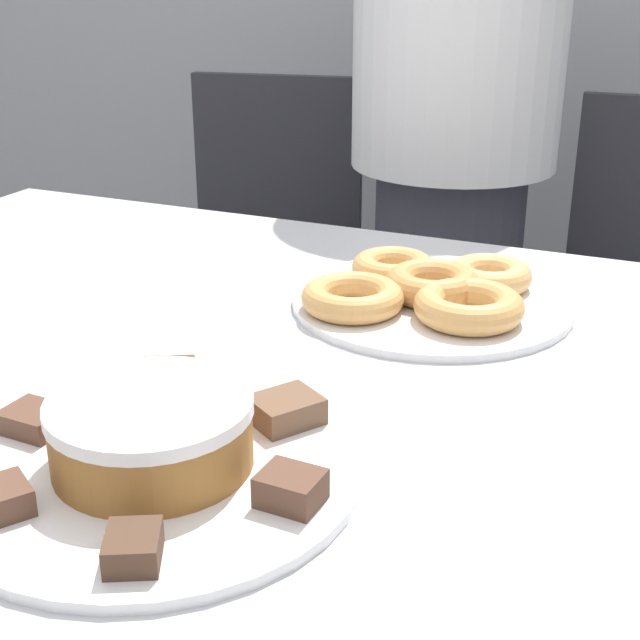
{
  "coord_description": "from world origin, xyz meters",
  "views": [
    {
      "loc": [
        0.38,
        -0.79,
        1.17
      ],
      "look_at": [
        0.04,
        -0.02,
        0.82
      ],
      "focal_mm": 50.0,
      "sensor_mm": 36.0,
      "label": 1
    }
  ],
  "objects_px": {
    "person_standing": "(454,140)",
    "office_chair_left": "(262,295)",
    "frosted_cake": "(152,432)",
    "plate_donuts": "(432,301)",
    "plate_cake": "(155,469)"
  },
  "relations": [
    {
      "from": "plate_cake",
      "to": "frosted_cake",
      "type": "xyz_separation_m",
      "value": [
        -0.0,
        0.0,
        0.04
      ]
    },
    {
      "from": "person_standing",
      "to": "frosted_cake",
      "type": "relative_size",
      "value": 9.4
    },
    {
      "from": "person_standing",
      "to": "plate_donuts",
      "type": "relative_size",
      "value": 4.61
    },
    {
      "from": "person_standing",
      "to": "frosted_cake",
      "type": "bearing_deg",
      "value": -86.7
    },
    {
      "from": "plate_donuts",
      "to": "frosted_cake",
      "type": "relative_size",
      "value": 2.04
    },
    {
      "from": "plate_cake",
      "to": "plate_donuts",
      "type": "distance_m",
      "value": 0.48
    },
    {
      "from": "person_standing",
      "to": "office_chair_left",
      "type": "distance_m",
      "value": 0.58
    },
    {
      "from": "person_standing",
      "to": "frosted_cake",
      "type": "height_order",
      "value": "person_standing"
    },
    {
      "from": "person_standing",
      "to": "plate_cake",
      "type": "bearing_deg",
      "value": -86.7
    },
    {
      "from": "plate_donuts",
      "to": "person_standing",
      "type": "bearing_deg",
      "value": 103.63
    },
    {
      "from": "person_standing",
      "to": "office_chair_left",
      "type": "bearing_deg",
      "value": 178.28
    },
    {
      "from": "person_standing",
      "to": "office_chair_left",
      "type": "xyz_separation_m",
      "value": [
        -0.43,
        0.01,
        -0.39
      ]
    },
    {
      "from": "frosted_cake",
      "to": "plate_cake",
      "type": "bearing_deg",
      "value": 0.0
    },
    {
      "from": "plate_cake",
      "to": "frosted_cake",
      "type": "height_order",
      "value": "frosted_cake"
    },
    {
      "from": "frosted_cake",
      "to": "person_standing",
      "type": "bearing_deg",
      "value": 93.3
    }
  ]
}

